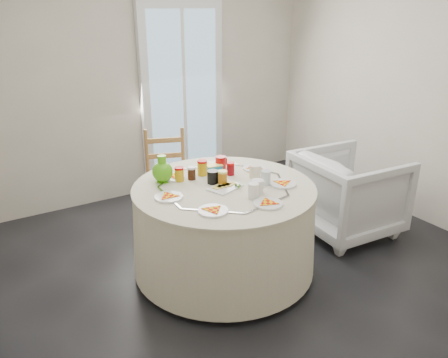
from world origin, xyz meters
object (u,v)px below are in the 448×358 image
wooden_chair (167,178)px  green_pitcher (162,166)px  table (224,228)px  armchair (348,193)px

wooden_chair → green_pitcher: 0.87m
table → armchair: size_ratio=1.67×
table → wooden_chair: (-0.01, 1.02, 0.09)m
table → armchair: (1.34, -0.05, 0.02)m
table → green_pitcher: bearing=137.0°
table → armchair: bearing=-2.2°
wooden_chair → green_pitcher: (-0.34, -0.69, 0.40)m
wooden_chair → green_pitcher: green_pitcher is taller
wooden_chair → green_pitcher: size_ratio=4.43×
wooden_chair → green_pitcher: bearing=-95.6°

